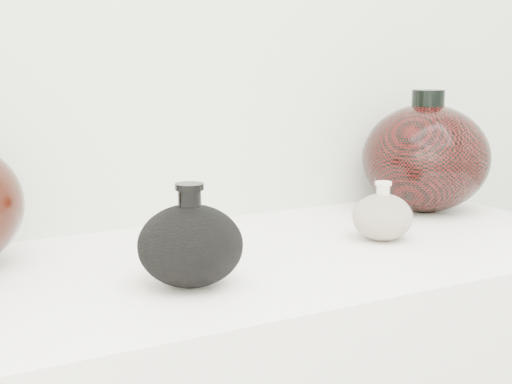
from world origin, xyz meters
TOP-DOWN VIEW (x-y plane):
  - black_gourd_vase at (-0.11, 0.86)m, footprint 0.17×0.17m
  - cream_gourd_vase at (0.25, 0.93)m, footprint 0.12×0.12m
  - right_round_pot at (0.46, 1.07)m, footprint 0.29×0.29m

SIDE VIEW (x-z plane):
  - cream_gourd_vase at x=0.25m, z-range 0.89..0.99m
  - black_gourd_vase at x=-0.11m, z-range 0.89..1.02m
  - right_round_pot at x=0.46m, z-range 0.89..1.12m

